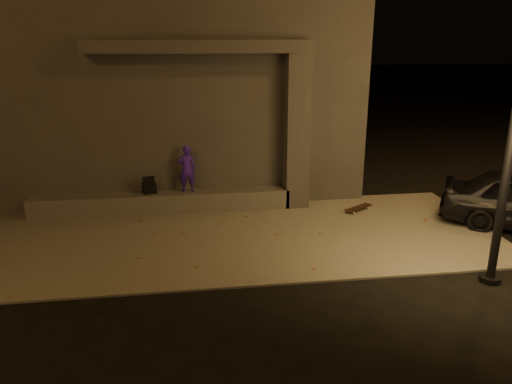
{
  "coord_description": "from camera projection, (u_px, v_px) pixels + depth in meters",
  "views": [
    {
      "loc": [
        -0.87,
        -7.58,
        4.04
      ],
      "look_at": [
        0.49,
        2.0,
        0.97
      ],
      "focal_mm": 35.0,
      "sensor_mm": 36.0,
      "label": 1
    }
  ],
  "objects": [
    {
      "name": "column",
      "position": [
        297.0,
        132.0,
        11.7
      ],
      "size": [
        0.55,
        0.55,
        3.6
      ],
      "primitive_type": "cube",
      "color": "#3B3836",
      "rests_on": "sidewalk"
    },
    {
      "name": "sidewalk",
      "position": [
        233.0,
        236.0,
        10.37
      ],
      "size": [
        11.0,
        4.4,
        0.04
      ],
      "primitive_type": "cube",
      "color": "slate",
      "rests_on": "ground"
    },
    {
      "name": "ground",
      "position": [
        244.0,
        282.0,
        8.49
      ],
      "size": [
        120.0,
        120.0,
        0.0
      ],
      "primitive_type": "plane",
      "color": "black",
      "rests_on": "ground"
    },
    {
      "name": "backpack",
      "position": [
        149.0,
        187.0,
        11.6
      ],
      "size": [
        0.35,
        0.27,
        0.43
      ],
      "rotation": [
        0.0,
        0.0,
        0.26
      ],
      "color": "black",
      "rests_on": "ledge"
    },
    {
      "name": "skateboarder",
      "position": [
        187.0,
        169.0,
        11.59
      ],
      "size": [
        0.42,
        0.29,
        1.11
      ],
      "primitive_type": "imported",
      "rotation": [
        0.0,
        0.0,
        3.21
      ],
      "color": "#3919A3",
      "rests_on": "ledge"
    },
    {
      "name": "building",
      "position": [
        180.0,
        89.0,
        13.69
      ],
      "size": [
        9.0,
        5.1,
        5.22
      ],
      "color": "#3B3836",
      "rests_on": "ground"
    },
    {
      "name": "ledge",
      "position": [
        162.0,
        202.0,
        11.75
      ],
      "size": [
        6.0,
        0.55,
        0.45
      ],
      "primitive_type": "cube",
      "color": "#524F4A",
      "rests_on": "sidewalk"
    },
    {
      "name": "skateboard",
      "position": [
        359.0,
        208.0,
        11.79
      ],
      "size": [
        0.79,
        0.61,
        0.09
      ],
      "rotation": [
        0.0,
        0.0,
        0.57
      ],
      "color": "black",
      "rests_on": "sidewalk"
    },
    {
      "name": "canopy",
      "position": [
        200.0,
        46.0,
        10.86
      ],
      "size": [
        5.0,
        0.7,
        0.28
      ],
      "primitive_type": "cube",
      "color": "#3B3836",
      "rests_on": "column"
    }
  ]
}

